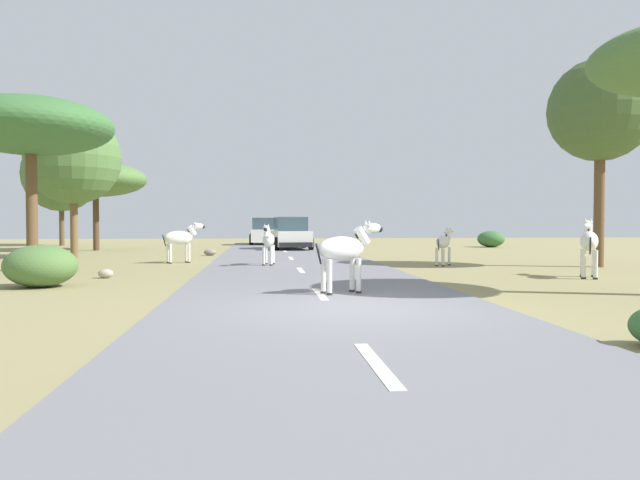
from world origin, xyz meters
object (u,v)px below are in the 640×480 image
car_1 (265,232)px  bush_1 (491,239)px  zebra_1 (345,249)px  rock_1 (106,274)px  zebra_3 (444,242)px  bush_0 (41,266)px  zebra_4 (589,242)px  tree_3 (61,174)px  tree_4 (73,158)px  tree_2 (96,180)px  car_0 (291,234)px  tree_0 (600,111)px  zebra_0 (268,240)px  tree_1 (31,127)px  zebra_2 (181,238)px  rock_0 (210,252)px

car_1 → bush_1: 14.41m
zebra_1 → rock_1: (-5.92, 4.41, -0.83)m
zebra_3 → bush_0: bearing=-116.8°
rock_1 → zebra_4: bearing=-5.0°
zebra_3 → tree_3: tree_3 is taller
tree_4 → bush_1: 23.65m
tree_2 → zebra_1: bearing=-63.0°
car_1 → car_0: bearing=-79.2°
zebra_4 → tree_0: (2.44, 3.64, 4.27)m
zebra_1 → car_1: car_1 is taller
zebra_1 → tree_4: (-9.54, 13.71, 3.24)m
zebra_4 → car_1: size_ratio=0.38×
tree_4 → bush_1: bearing=22.2°
zebra_0 → tree_1: (-7.28, -1.19, 3.54)m
tree_3 → zebra_2: bearing=-60.3°
bush_0 → tree_4: bearing=103.3°
car_1 → bush_1: car_1 is taller
tree_4 → rock_0: size_ratio=11.10×
zebra_0 → car_0: bearing=-89.1°
bush_1 → tree_1: bearing=-143.3°
car_0 → rock_0: car_0 is taller
car_0 → zebra_2: bearing=61.5°
rock_0 → zebra_3: bearing=-39.5°
zebra_2 → tree_3: 20.08m
zebra_3 → rock_1: 11.16m
zebra_1 → tree_4: size_ratio=0.25×
bush_0 → rock_1: size_ratio=4.12×
car_0 → tree_0: bearing=121.7°
zebra_0 → tree_0: tree_0 is taller
tree_1 → tree_3: 21.20m
zebra_0 → bush_1: (13.56, 14.35, -0.40)m
tree_1 → bush_1: (20.84, 15.54, -3.94)m
tree_1 → tree_2: bearing=97.2°
tree_1 → car_1: bearing=70.4°
zebra_2 → bush_0: bearing=-40.9°
car_0 → tree_3: size_ratio=0.64×
car_0 → tree_4: 12.01m
car_0 → tree_4: tree_4 is taller
rock_1 → zebra_1: bearing=-36.7°
bush_0 → bush_1: (18.92, 20.27, -0.01)m
zebra_4 → car_1: (-8.65, 24.16, -0.13)m
zebra_0 → zebra_3: (6.10, -0.15, -0.08)m
zebra_1 → tree_3: tree_3 is taller
bush_0 → rock_1: 2.36m
tree_3 → bush_0: bearing=-73.2°
zebra_3 → tree_1: bearing=-139.1°
tree_0 → tree_1: 18.40m
zebra_1 → zebra_2: 11.28m
zebra_1 → rock_0: 15.72m
zebra_1 → car_0: 20.35m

